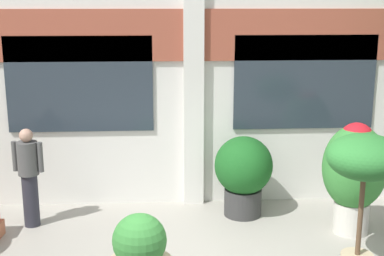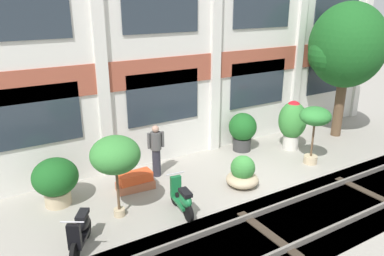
% 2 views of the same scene
% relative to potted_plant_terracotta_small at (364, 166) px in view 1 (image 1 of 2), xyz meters
% --- Properties ---
extents(apartment_facade, '(16.44, 0.64, 7.09)m').
position_rel_potted_plant_terracotta_small_xyz_m(apartment_facade, '(-2.12, 3.03, 1.99)').
color(apartment_facade, silver).
rests_on(apartment_facade, ground).
extents(potted_plant_terracotta_small, '(1.02, 1.02, 1.99)m').
position_rel_potted_plant_terracotta_small_xyz_m(potted_plant_terracotta_small, '(0.00, 0.00, 0.00)').
color(potted_plant_terracotta_small, tan).
rests_on(potted_plant_terracotta_small, ground).
extents(potted_plant_fluted_column, '(1.01, 1.01, 1.42)m').
position_rel_potted_plant_terracotta_small_xyz_m(potted_plant_fluted_column, '(-1.29, 2.12, -0.75)').
color(potted_plant_fluted_column, '#333333').
rests_on(potted_plant_fluted_column, ground).
extents(potted_plant_wide_bowl, '(0.98, 0.98, 0.96)m').
position_rel_potted_plant_terracotta_small_xyz_m(potted_plant_wide_bowl, '(-3.01, -0.08, -1.15)').
color(potted_plant_wide_bowl, tan).
rests_on(potted_plant_wide_bowl, ground).
extents(potted_plant_glazed_jar, '(1.02, 1.02, 1.83)m').
position_rel_potted_plant_terracotta_small_xyz_m(potted_plant_glazed_jar, '(0.37, 1.31, -0.48)').
color(potted_plant_glazed_jar, beige).
rests_on(potted_plant_glazed_jar, ground).
extents(resident_by_doorway, '(0.52, 0.34, 1.68)m').
position_rel_potted_plant_terracotta_small_xyz_m(resident_by_doorway, '(-4.89, 1.87, -0.65)').
color(resident_by_doorway, '#282833').
rests_on(resident_by_doorway, ground).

